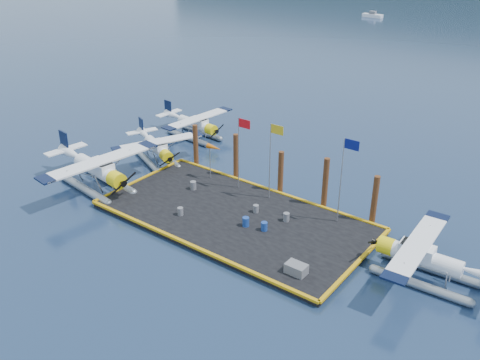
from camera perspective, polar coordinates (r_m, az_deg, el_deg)
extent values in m
plane|color=navy|center=(39.94, -0.59, -4.26)|extent=(4000.00, 4000.00, 0.00)
cube|color=black|center=(39.84, -0.59, -4.02)|extent=(20.00, 10.00, 0.40)
cylinder|color=gray|center=(46.48, -13.71, 0.03)|extent=(6.81, 1.54, 0.66)
cylinder|color=gray|center=(45.43, -16.24, -0.93)|extent=(6.81, 1.54, 0.66)
cylinder|color=white|center=(45.15, -15.03, 1.14)|extent=(5.20, 1.86, 1.20)
cube|color=white|center=(44.47, -14.65, 1.34)|extent=(2.54, 1.51, 0.98)
cube|color=black|center=(44.12, -14.45, 1.47)|extent=(1.67, 1.34, 0.60)
cylinder|color=yellow|center=(42.91, -13.04, 0.02)|extent=(1.25, 1.40, 1.27)
cube|color=black|center=(42.19, -12.34, -0.37)|extent=(0.38, 2.42, 1.23)
cube|color=white|center=(44.25, -14.72, 1.98)|extent=(2.92, 9.98, 0.13)
cube|color=black|center=(46.55, -9.84, 3.71)|extent=(1.76, 1.19, 0.14)
cube|color=black|center=(42.34, -20.09, 0.07)|extent=(1.76, 1.19, 0.14)
cube|color=black|center=(48.90, -18.27, 3.92)|extent=(1.21, 0.29, 1.86)
cube|color=white|center=(49.07, -18.09, 3.12)|extent=(1.46, 3.82, 0.11)
cylinder|color=gray|center=(50.21, -7.80, 2.50)|extent=(5.22, 2.71, 0.53)
cylinder|color=gray|center=(49.62, -9.88, 2.05)|extent=(5.22, 2.71, 0.53)
cylinder|color=white|center=(49.28, -8.85, 3.47)|extent=(4.15, 2.56, 0.97)
cube|color=white|center=(48.70, -8.65, 3.60)|extent=(2.17, 1.68, 0.80)
cube|color=black|center=(48.41, -8.55, 3.68)|extent=(1.51, 1.35, 0.49)
cylinder|color=yellow|center=(47.29, -7.86, 2.54)|extent=(1.22, 1.30, 1.02)
cube|color=black|center=(46.65, -7.51, 2.21)|extent=(0.85, 1.82, 0.99)
cube|color=white|center=(48.54, -8.69, 4.08)|extent=(4.45, 7.80, 0.11)
cube|color=black|center=(49.85, -4.60, 4.90)|extent=(1.53, 1.27, 0.11)
cube|color=black|center=(47.49, -12.96, 3.19)|extent=(1.53, 1.27, 0.11)
cube|color=black|center=(52.59, -10.50, 5.75)|extent=(0.93, 0.49, 1.50)
cube|color=white|center=(52.71, -10.41, 5.14)|extent=(1.95, 3.07, 0.09)
cylinder|color=gray|center=(55.68, -4.16, 5.11)|extent=(5.58, 1.09, 0.54)
cylinder|color=gray|center=(54.46, -5.67, 4.55)|extent=(5.58, 1.09, 0.54)
cylinder|color=white|center=(54.51, -4.83, 5.97)|extent=(4.24, 1.39, 0.99)
cube|color=white|center=(54.03, -4.45, 6.15)|extent=(2.06, 1.18, 0.81)
cube|color=black|center=(53.78, -4.26, 6.27)|extent=(1.34, 1.06, 0.49)
cylinder|color=yellow|center=(52.92, -3.11, 5.39)|extent=(0.99, 1.12, 1.04)
cube|color=black|center=(52.41, -2.52, 5.20)|extent=(0.25, 1.99, 1.01)
cube|color=white|center=(53.88, -4.47, 6.60)|extent=(2.14, 8.15, 0.11)
cube|color=black|center=(56.41, -1.59, 7.58)|extent=(1.42, 0.94, 0.12)
cube|color=black|center=(51.51, -7.60, 5.51)|extent=(1.42, 0.94, 0.12)
cube|color=black|center=(57.20, -7.69, 7.67)|extent=(0.99, 0.21, 1.52)
cube|color=white|center=(57.32, -7.60, 7.10)|extent=(1.11, 3.11, 0.09)
cylinder|color=gray|center=(34.65, 18.64, -10.59)|extent=(5.94, 0.84, 0.57)
cylinder|color=gray|center=(36.35, 19.64, -8.87)|extent=(5.94, 0.84, 0.57)
cylinder|color=white|center=(34.82, 19.16, -7.89)|extent=(4.48, 1.25, 1.05)
cube|color=white|center=(34.75, 18.34, -7.17)|extent=(2.15, 1.15, 0.86)
cube|color=black|center=(34.70, 17.94, -6.78)|extent=(1.38, 1.06, 0.53)
cylinder|color=yellow|center=(35.33, 15.33, -6.76)|extent=(1.00, 1.15, 1.11)
cube|color=black|center=(35.54, 14.10, -6.40)|extent=(0.15, 2.13, 1.07)
cube|color=white|center=(34.50, 18.45, -6.51)|extent=(1.82, 8.65, 0.11)
cube|color=black|center=(31.16, 16.14, -9.99)|extent=(1.47, 0.92, 0.12)
cube|color=black|center=(37.99, 20.33, -3.64)|extent=(1.47, 0.92, 0.12)
cylinder|color=slate|center=(43.47, -5.01, -0.57)|extent=(0.48, 0.48, 0.68)
cylinder|color=navy|center=(37.76, 2.60, -4.96)|extent=(0.46, 0.46, 0.65)
cylinder|color=navy|center=(38.24, 0.62, -4.47)|extent=(0.49, 0.49, 0.69)
cylinder|color=slate|center=(39.86, -6.38, -3.34)|extent=(0.43, 0.43, 0.61)
cylinder|color=slate|center=(38.99, 4.96, -3.96)|extent=(0.46, 0.46, 0.64)
cylinder|color=slate|center=(40.00, 1.70, -3.07)|extent=(0.42, 0.42, 0.59)
cube|color=slate|center=(33.69, 6.02, -9.39)|extent=(1.31, 0.87, 0.66)
cylinder|color=#9D9EA5|center=(42.45, -0.15, 2.82)|extent=(0.08, 0.08, 6.00)
cube|color=red|center=(41.15, 0.45, 6.02)|extent=(1.10, 0.03, 0.70)
cylinder|color=#9D9EA5|center=(40.81, 3.20, 1.93)|extent=(0.08, 0.08, 6.20)
cube|color=gold|center=(39.48, 3.96, 5.37)|extent=(1.10, 0.03, 0.70)
cylinder|color=#9D9EA5|center=(38.08, 10.69, -0.13)|extent=(0.08, 0.08, 6.50)
cube|color=navy|center=(36.69, 11.83, 3.70)|extent=(1.10, 0.03, 0.70)
cylinder|color=#9D9EA5|center=(44.78, -3.21, 1.97)|extent=(0.07, 0.07, 3.00)
cone|color=#CD5B0B|center=(43.92, -2.76, 3.48)|extent=(1.40, 0.44, 0.44)
cylinder|color=#4A2C15|center=(47.66, -4.75, 3.60)|extent=(0.44, 0.44, 4.00)
cylinder|color=#4A2C15|center=(44.97, -0.44, 2.40)|extent=(0.44, 0.44, 4.20)
cylinder|color=#4A2C15|center=(42.71, 4.36, 0.68)|extent=(0.44, 0.44, 3.80)
cylinder|color=#4A2C15|center=(40.82, 9.07, -0.47)|extent=(0.44, 0.44, 4.30)
cylinder|color=#4A2C15|center=(39.43, 14.14, -2.23)|extent=(0.44, 0.44, 4.00)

